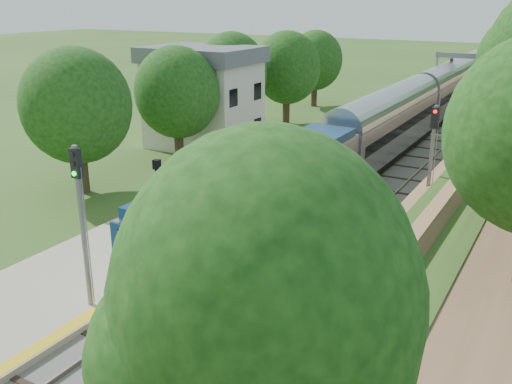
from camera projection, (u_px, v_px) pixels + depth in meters
The scene contains 10 objects.
trackbed at pixel (475, 106), 63.91m from camera, with size 9.50×170.00×0.28m.
platform at pixel (191, 218), 31.13m from camera, with size 6.40×68.00×0.38m, color #A59E85.
yellow_stripe at pixel (235, 225), 29.73m from camera, with size 0.55×68.00×0.01m, color gold.
station_building at pixel (203, 97), 45.50m from camera, with size 8.60×6.60×8.00m.
signal_gantry at pixel (476, 68), 58.04m from camera, with size 8.40×0.38×6.20m.
trees_behind_platform at pixel (155, 115), 36.36m from camera, with size 7.82×53.32×7.21m.
train at pixel (464, 82), 66.95m from camera, with size 2.90×116.33×4.26m.
lamppost_far at pixel (160, 214), 25.53m from camera, with size 0.45×0.45×4.56m.
signal_platform at pixel (81, 210), 20.78m from camera, with size 0.37×0.29×6.32m.
signal_farside at pixel (431, 155), 28.65m from camera, with size 0.36×0.28×6.50m.
Camera 1 is at (12.31, -7.38, 11.61)m, focal length 40.00 mm.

